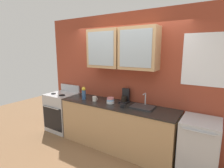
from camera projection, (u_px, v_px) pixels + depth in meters
name	position (u px, v px, depth m)	size (l,w,h in m)	color
ground_plane	(116.00, 147.00, 3.71)	(10.00, 10.00, 0.00)	brown
back_wall_unit	(125.00, 73.00, 3.68)	(4.16, 0.44, 2.75)	#993D28
counter	(116.00, 126.00, 3.62)	(2.45, 0.67, 0.94)	tan
stove_range	(62.00, 111.00, 4.45)	(0.68, 0.68, 1.12)	silver
sink_faucet	(143.00, 107.00, 3.30)	(0.42, 0.32, 0.26)	#2D2D30
bowl_stack	(110.00, 100.00, 3.57)	(0.16, 0.16, 0.12)	white
vase	(84.00, 93.00, 3.85)	(0.09, 0.09, 0.28)	#33598C
cup_near_sink	(122.00, 106.00, 3.31)	(0.12, 0.08, 0.08)	black
cup_near_bowls	(95.00, 99.00, 3.72)	(0.12, 0.08, 0.10)	silver
dishwasher	(199.00, 148.00, 2.81)	(0.57, 0.65, 0.94)	silver
coffee_maker	(125.00, 97.00, 3.63)	(0.17, 0.20, 0.29)	black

